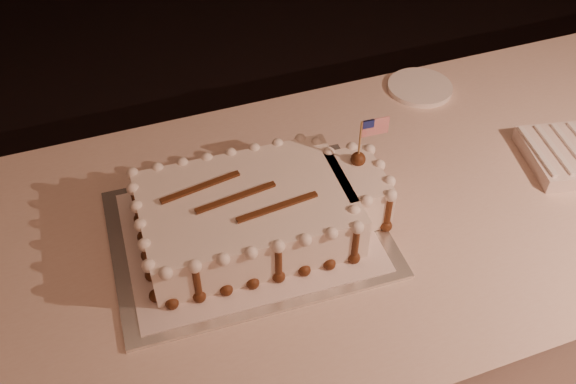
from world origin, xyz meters
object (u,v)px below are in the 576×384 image
object	(u,v)px
cake_board	(248,233)
side_plate	(420,87)
banquet_table	(394,303)
sheet_cake	(261,211)

from	to	relation	value
cake_board	side_plate	xyz separation A→B (m)	(0.53, 0.31, 0.00)
side_plate	cake_board	bearing A→B (deg)	-149.92
banquet_table	sheet_cake	world-z (taller)	sheet_cake
cake_board	sheet_cake	world-z (taller)	sheet_cake
sheet_cake	side_plate	bearing A→B (deg)	31.47
banquet_table	cake_board	xyz separation A→B (m)	(-0.35, 0.00, 0.38)
banquet_table	sheet_cake	size ratio (longest dim) A/B	4.93
banquet_table	cake_board	world-z (taller)	cake_board
banquet_table	side_plate	bearing A→B (deg)	59.99
sheet_cake	side_plate	size ratio (longest dim) A/B	3.14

